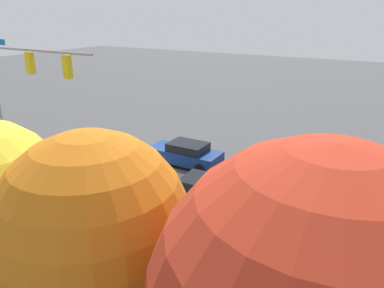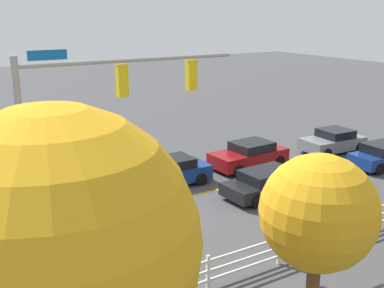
{
  "view_description": "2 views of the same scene",
  "coord_description": "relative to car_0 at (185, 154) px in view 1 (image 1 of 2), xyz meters",
  "views": [
    {
      "loc": [
        -12.61,
        15.61,
        8.57
      ],
      "look_at": [
        -3.62,
        0.34,
        2.26
      ],
      "focal_mm": 34.84,
      "sensor_mm": 36.0,
      "label": 1
    },
    {
      "loc": [
        8.58,
        17.77,
        8.38
      ],
      "look_at": [
        -2.11,
        0.26,
        2.61
      ],
      "focal_mm": 44.61,
      "sensor_mm": 36.0,
      "label": 2
    }
  ],
  "objects": [
    {
      "name": "car_1",
      "position": [
        -3.55,
        3.51,
        -0.06
      ],
      "size": [
        4.87,
        2.12,
        1.25
      ],
      "rotation": [
        0.0,
        0.0,
        3.19
      ],
      "color": "black",
      "rests_on": "ground_plane"
    },
    {
      "name": "signal_assembly",
      "position": [
        5.77,
        6.02,
        4.45
      ],
      "size": [
        7.2,
        0.38,
        7.32
      ],
      "color": "gray",
      "rests_on": "ground_plane"
    },
    {
      "name": "tree_1",
      "position": [
        -6.17,
        13.25,
        4.17
      ],
      "size": [
        3.57,
        3.57,
        6.7
      ],
      "color": "brown",
      "rests_on": "ground_plane"
    },
    {
      "name": "car_0",
      "position": [
        0.0,
        0.0,
        0.0
      ],
      "size": [
        4.34,
        1.88,
        1.4
      ],
      "rotation": [
        0.0,
        0.0,
        6.29
      ],
      "color": "navy",
      "rests_on": "ground_plane"
    },
    {
      "name": "lane_center_stripe",
      "position": [
        -2.07,
        1.77,
        -0.69
      ],
      "size": [
        28.0,
        0.16,
        0.01
      ],
      "primitive_type": "cube",
      "color": "gold",
      "rests_on": "ground_plane"
    },
    {
      "name": "car_3",
      "position": [
        -5.26,
        -0.23,
        0.0
      ],
      "size": [
        4.46,
        2.19,
        1.41
      ],
      "rotation": [
        0.0,
        0.0,
        6.34
      ],
      "color": "maroon",
      "rests_on": "ground_plane"
    },
    {
      "name": "ground_plane",
      "position": [
        1.93,
        1.77,
        -0.69
      ],
      "size": [
        120.0,
        120.0,
        0.0
      ],
      "primitive_type": "plane",
      "color": "#444447"
    },
    {
      "name": "pedestrian",
      "position": [
        6.91,
        6.04,
        0.24
      ],
      "size": [
        0.43,
        0.32,
        1.69
      ],
      "rotation": [
        0.0,
        0.0,
        1.42
      ],
      "color": "#191E3F",
      "rests_on": "ground_plane"
    },
    {
      "name": "white_rail_fence",
      "position": [
        -1.07,
        8.62,
        -0.09
      ],
      "size": [
        26.1,
        0.1,
        1.15
      ],
      "color": "white",
      "rests_on": "ground_plane"
    }
  ]
}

